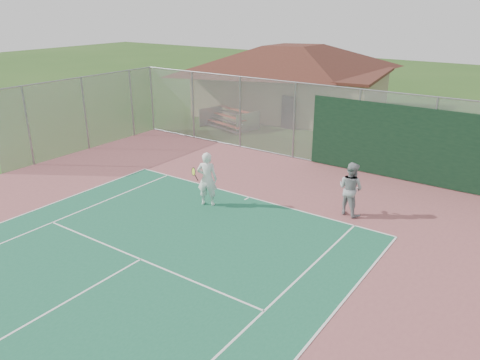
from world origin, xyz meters
name	(u,v)px	position (x,y,z in m)	size (l,w,h in m)	color
back_fence	(359,133)	(2.11, 16.98, 1.67)	(20.08, 0.11, 3.53)	gray
side_fence_left	(85,114)	(-10.00, 12.50, 1.75)	(0.08, 9.00, 3.50)	gray
clubhouse	(292,73)	(-5.66, 25.15, 2.61)	(12.94, 9.61, 5.14)	tan
bleachers	(229,119)	(-6.74, 19.76, 0.55)	(3.16, 2.27, 1.04)	#AC4227
player_white_front	(207,179)	(-0.85, 10.47, 0.98)	(0.95, 0.79, 1.96)	white
player_grey_back	(351,189)	(3.59, 12.63, 0.92)	(1.04, 0.90, 1.85)	#96989B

